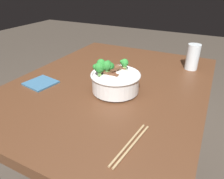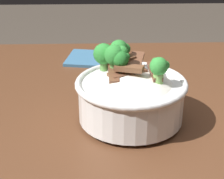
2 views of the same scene
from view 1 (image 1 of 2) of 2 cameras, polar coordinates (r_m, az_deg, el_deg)
The scene contains 5 objects.
dining_table at distance 1.06m, azimuth -0.13°, elevation -3.00°, with size 1.13×0.88×0.82m.
rice_bowl at distance 0.89m, azimuth 0.81°, elevation 2.84°, with size 0.21×0.21×0.15m.
drinking_glass at distance 1.21m, azimuth 21.28°, elevation 8.10°, with size 0.07×0.07×0.14m.
chopsticks_pair at distance 0.64m, azimuth 5.07°, elevation -14.83°, with size 0.21×0.05×0.01m.
folded_napkin at distance 1.04m, azimuth -19.02°, elevation 1.72°, with size 0.12×0.13×0.01m, color #386689.
Camera 1 is at (-0.81, -0.41, 1.26)m, focal length 33.19 mm.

